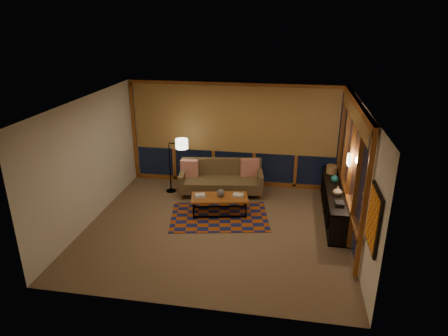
% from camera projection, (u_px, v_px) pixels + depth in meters
% --- Properties ---
extents(floor, '(5.50, 5.00, 0.01)m').
position_uv_depth(floor, '(217.00, 228.00, 8.52)').
color(floor, '#775F4B').
rests_on(floor, ground).
extents(ceiling, '(5.50, 5.00, 0.01)m').
position_uv_depth(ceiling, '(216.00, 103.00, 7.54)').
color(ceiling, white).
rests_on(ceiling, walls).
extents(walls, '(5.51, 5.01, 2.70)m').
position_uv_depth(walls, '(216.00, 169.00, 8.03)').
color(walls, silver).
rests_on(walls, floor).
extents(window_wall_back, '(5.30, 0.16, 2.60)m').
position_uv_depth(window_wall_back, '(234.00, 135.00, 10.27)').
color(window_wall_back, '#96521E').
rests_on(window_wall_back, walls).
extents(window_wall_right, '(0.16, 3.70, 2.60)m').
position_uv_depth(window_wall_right, '(350.00, 167.00, 8.16)').
color(window_wall_right, '#96521E').
rests_on(window_wall_right, walls).
extents(wall_art, '(0.06, 0.74, 0.94)m').
position_uv_depth(wall_art, '(373.00, 219.00, 5.87)').
color(wall_art, '#E63F25').
rests_on(wall_art, walls).
extents(wall_sconce, '(0.12, 0.18, 0.22)m').
position_uv_depth(wall_sconce, '(349.00, 160.00, 7.96)').
color(wall_sconce, '#FEF2CB').
rests_on(wall_sconce, walls).
extents(sofa, '(2.14, 1.12, 0.83)m').
position_uv_depth(sofa, '(221.00, 179.00, 9.97)').
color(sofa, brown).
rests_on(sofa, floor).
extents(pillow_left, '(0.46, 0.19, 0.44)m').
position_uv_depth(pillow_left, '(189.00, 168.00, 10.04)').
color(pillow_left, red).
rests_on(pillow_left, sofa).
extents(pillow_right, '(0.49, 0.28, 0.47)m').
position_uv_depth(pillow_right, '(250.00, 167.00, 10.08)').
color(pillow_right, red).
rests_on(pillow_right, sofa).
extents(area_rug, '(2.39, 1.82, 0.01)m').
position_uv_depth(area_rug, '(219.00, 217.00, 8.98)').
color(area_rug, '#913C0D').
rests_on(area_rug, floor).
extents(coffee_table, '(1.36, 0.82, 0.42)m').
position_uv_depth(coffee_table, '(220.00, 205.00, 9.05)').
color(coffee_table, '#96521E').
rests_on(coffee_table, floor).
extents(book_stack_a, '(0.30, 0.27, 0.07)m').
position_uv_depth(book_stack_a, '(200.00, 196.00, 8.95)').
color(book_stack_a, silver).
rests_on(book_stack_a, coffee_table).
extents(book_stack_b, '(0.29, 0.24, 0.05)m').
position_uv_depth(book_stack_b, '(238.00, 195.00, 9.01)').
color(book_stack_b, silver).
rests_on(book_stack_b, coffee_table).
extents(ceramic_pot, '(0.19, 0.19, 0.18)m').
position_uv_depth(ceramic_pot, '(221.00, 193.00, 8.96)').
color(ceramic_pot, black).
rests_on(ceramic_pot, coffee_table).
extents(floor_lamp, '(0.48, 0.33, 1.42)m').
position_uv_depth(floor_lamp, '(170.00, 165.00, 10.03)').
color(floor_lamp, black).
rests_on(floor_lamp, floor).
extents(bookshelf, '(0.40, 2.72, 0.68)m').
position_uv_depth(bookshelf, '(334.00, 202.00, 8.92)').
color(bookshelf, black).
rests_on(bookshelf, floor).
extents(basket, '(0.32, 0.32, 0.20)m').
position_uv_depth(basket, '(332.00, 169.00, 9.60)').
color(basket, olive).
rests_on(basket, bookshelf).
extents(teal_bowl, '(0.19, 0.19, 0.17)m').
position_uv_depth(teal_bowl, '(335.00, 179.00, 9.08)').
color(teal_bowl, '#196464').
rests_on(teal_bowl, bookshelf).
extents(vase, '(0.23, 0.23, 0.20)m').
position_uv_depth(vase, '(338.00, 191.00, 8.41)').
color(vase, tan).
rests_on(vase, bookshelf).
extents(shelf_book_stack, '(0.22, 0.28, 0.07)m').
position_uv_depth(shelf_book_stack, '(340.00, 204.00, 7.99)').
color(shelf_book_stack, silver).
rests_on(shelf_book_stack, bookshelf).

